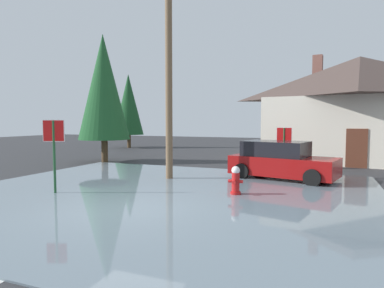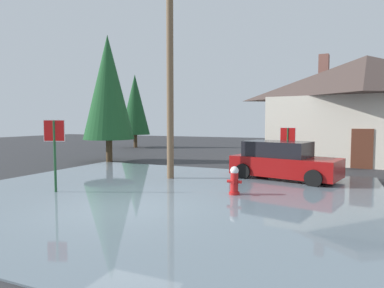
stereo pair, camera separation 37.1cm
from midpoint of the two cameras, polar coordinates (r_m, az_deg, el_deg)
ground_plane at (r=9.36m, az=-10.70°, el=-11.16°), size 80.00×80.00×0.10m
flood_puddle at (r=11.03m, az=-4.93°, el=-8.43°), size 13.82×12.26×0.04m
lane_stop_bar at (r=8.56m, az=-18.95°, el=-12.38°), size 4.31×0.52×0.01m
stop_sign_near at (r=11.74m, az=-21.65°, el=0.46°), size 0.67×0.27×2.42m
fire_hydrant at (r=10.79m, az=8.24°, el=-6.33°), size 0.47×0.40×0.94m
utility_pole at (r=13.86m, az=-3.01°, el=15.51°), size 1.60×0.28×9.96m
stop_sign_far at (r=17.22m, az=16.65°, el=0.74°), size 0.75×0.08×2.07m
house at (r=22.08m, az=27.94°, el=5.62°), size 11.33×8.16×6.66m
parked_car at (r=14.15m, az=16.02°, el=-2.86°), size 4.49×2.81×1.55m
pine_tree_tall_left at (r=30.48m, az=-9.38°, el=6.66°), size 2.62×2.62×6.56m
pine_tree_mid_left at (r=20.12m, az=-13.65°, el=9.37°), size 2.94×2.94×7.35m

